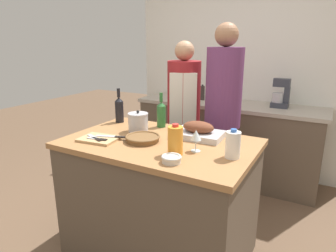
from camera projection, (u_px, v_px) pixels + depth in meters
The scene contains 22 objects.
ground_plane at pixel (160, 249), 2.41m from camera, with size 12.00×12.00×0.00m, color brown.
kitchen_island at pixel (160, 198), 2.29m from camera, with size 1.36×0.87×0.93m.
back_counter at pixel (226, 140), 3.62m from camera, with size 2.16×0.60×0.92m.
back_wall at pixel (239, 70), 3.69m from camera, with size 2.66×0.10×2.55m.
roasting_pan at pixel (198, 131), 2.22m from camera, with size 0.38×0.26×0.12m.
wicker_basket at pixel (143, 138), 2.14m from camera, with size 0.25×0.25×0.04m.
cutting_board at pixel (99, 139), 2.18m from camera, with size 0.29×0.23×0.02m.
stock_pot at pixel (138, 122), 2.36m from camera, with size 0.16×0.16×0.17m.
mixing_bowl at pixel (171, 159), 1.77m from camera, with size 0.12×0.12×0.04m.
juice_jug at pixel (175, 140), 1.88m from camera, with size 0.10×0.10×0.20m.
milk_jug at pixel (233, 145), 1.83m from camera, with size 0.09×0.09×0.18m.
wine_bottle_green at pixel (161, 114), 2.48m from camera, with size 0.07×0.07×0.29m.
wine_bottle_dark at pixel (119, 109), 2.62m from camera, with size 0.07×0.07×0.30m.
wine_glass_left at pixel (196, 136), 1.93m from camera, with size 0.07×0.07×0.15m.
knife_chef at pixel (113, 137), 2.19m from camera, with size 0.24×0.10×0.01m.
knife_paring at pixel (95, 138), 2.16m from camera, with size 0.18×0.10×0.01m.
knife_bread at pixel (98, 139), 2.14m from camera, with size 0.16×0.05×0.01m.
stand_mixer at pixel (281, 96), 3.23m from camera, with size 0.18×0.14×0.31m.
condiment_bottle_tall at pixel (202, 93), 3.65m from camera, with size 0.06×0.06×0.19m.
condiment_bottle_short at pixel (188, 90), 3.88m from camera, with size 0.06×0.06×0.19m.
person_cook_aproned at pixel (184, 115), 3.02m from camera, with size 0.35×0.37×1.62m.
person_cook_guest at pixel (223, 112), 2.76m from camera, with size 0.33×0.33×1.77m.
Camera 1 is at (1.05, -1.76, 1.63)m, focal length 32.00 mm.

